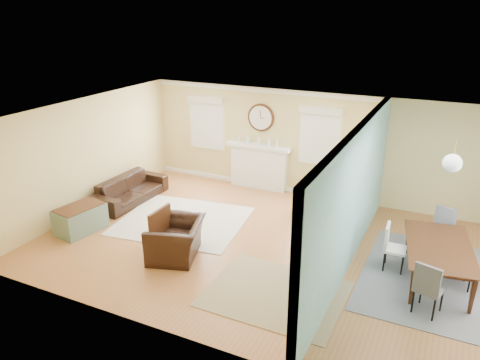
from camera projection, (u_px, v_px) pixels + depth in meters
name	position (u px, v px, depth m)	size (l,w,h in m)	color
floor	(270.00, 248.00, 9.24)	(9.00, 9.00, 0.00)	#A36133
wall_back	(318.00, 146.00, 11.31)	(9.00, 0.02, 2.60)	#D0B975
wall_front	(187.00, 261.00, 6.25)	(9.00, 0.02, 2.60)	#D0B975
wall_left	(87.00, 155.00, 10.60)	(0.02, 6.00, 2.60)	#D0B975
ceiling	(273.00, 119.00, 8.32)	(9.00, 6.00, 0.02)	white
partition	(356.00, 192.00, 8.38)	(0.17, 6.00, 2.60)	#D0B975
fireplace	(259.00, 166.00, 12.06)	(1.70, 0.30, 1.17)	white
wall_clock	(261.00, 118.00, 11.69)	(0.70, 0.07, 0.70)	#492812
window_left	(207.00, 119.00, 12.38)	(1.05, 0.13, 1.42)	white
window_right	(320.00, 132.00, 11.12)	(1.05, 0.13, 1.42)	white
pendant	(452.00, 163.00, 7.24)	(0.30, 0.30, 0.55)	gold
rug_cream	(182.00, 221.00, 10.37)	(2.68, 2.32, 0.01)	beige
rug_jute	(275.00, 294.00, 7.76)	(2.23, 1.82, 0.01)	#998865
rug_grey	(436.00, 280.00, 8.14)	(2.45, 3.07, 0.01)	slate
sofa	(130.00, 189.00, 11.33)	(2.06, 0.80, 0.60)	black
eames_chair	(176.00, 239.00, 8.81)	(1.10, 0.96, 0.72)	black
green_chair	(319.00, 199.00, 10.67)	(0.73, 0.75, 0.68)	#116842
trunk	(80.00, 219.00, 9.82)	(0.75, 1.07, 0.57)	slate
credenza	(349.00, 216.00, 9.70)	(0.53, 1.57, 0.80)	#97683E
tv	(351.00, 184.00, 9.46)	(1.03, 0.14, 0.59)	black
garden_stool	(337.00, 248.00, 8.73)	(0.33, 0.33, 0.49)	white
potted_plant	(339.00, 226.00, 8.57)	(0.38, 0.33, 0.42)	#337F33
dining_table	(439.00, 264.00, 8.03)	(1.91, 1.06, 0.67)	#492812
dining_chair_n	(440.00, 228.00, 8.88)	(0.50, 0.50, 0.90)	slate
dining_chair_s	(430.00, 283.00, 7.12)	(0.49, 0.49, 0.90)	slate
dining_chair_w	(396.00, 245.00, 8.31)	(0.40, 0.40, 0.86)	white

